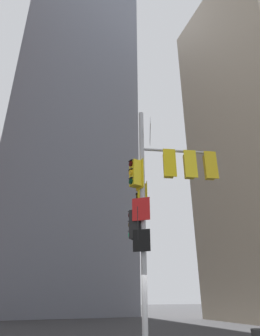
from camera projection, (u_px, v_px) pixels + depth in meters
The scene contains 2 objects.
building_mid_block at pixel (69, 124), 42.29m from camera, with size 15.60×15.60×50.39m, color slate.
signal_pole_assembly at pixel (159, 191), 10.49m from camera, with size 3.41×2.66×8.74m.
Camera 1 is at (-3.92, -8.91, 1.89)m, focal length 30.42 mm.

